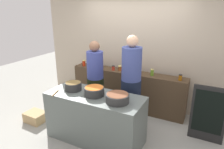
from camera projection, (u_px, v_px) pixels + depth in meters
ground at (104, 130)px, 3.97m from camera, size 12.00×12.00×0.00m
storefront_wall at (134, 43)px, 4.71m from camera, size 4.80×0.12×3.00m
display_shelf at (127, 90)px, 4.75m from camera, size 2.70×0.36×0.90m
prep_table at (95, 118)px, 3.58m from camera, size 1.70×0.70×0.87m
preserve_jar_0 at (84, 63)px, 5.02m from camera, size 0.07×0.07×0.14m
preserve_jar_1 at (90, 63)px, 5.04m from camera, size 0.08×0.08×0.14m
preserve_jar_2 at (100, 65)px, 4.86m from camera, size 0.07×0.07×0.13m
preserve_jar_3 at (113, 68)px, 4.68m from camera, size 0.07×0.07×0.10m
preserve_jar_4 at (120, 68)px, 4.67m from camera, size 0.09×0.09×0.11m
preserve_jar_5 at (139, 70)px, 4.49m from camera, size 0.08×0.08×0.14m
preserve_jar_6 at (152, 72)px, 4.31m from camera, size 0.07×0.07×0.14m
preserve_jar_7 at (180, 77)px, 4.03m from camera, size 0.07×0.07×0.12m
cooking_pot_left at (73, 86)px, 3.62m from camera, size 0.29×0.29×0.15m
cooking_pot_center at (94, 91)px, 3.40m from camera, size 0.34×0.34×0.15m
cooking_pot_right at (117, 98)px, 3.16m from camera, size 0.37×0.37×0.14m
wooden_spoon at (55, 93)px, 3.49m from camera, size 0.10×0.24×0.02m
cook_with_tongs at (96, 85)px, 4.22m from camera, size 0.35×0.35×1.67m
cook_in_cap at (131, 88)px, 3.83m from camera, size 0.38×0.38×1.84m
bread_crate at (36, 117)px, 4.25m from camera, size 0.42×0.34×0.20m
chalkboard_sign at (208, 114)px, 3.51m from camera, size 0.58×0.05×1.04m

